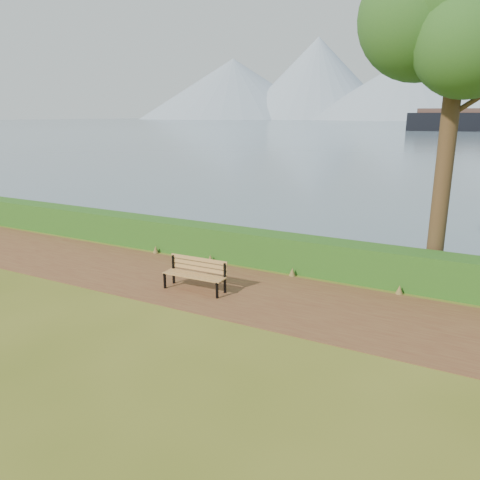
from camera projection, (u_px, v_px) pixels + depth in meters
The scene contains 6 objects.
ground at pixel (205, 290), 12.13m from camera, with size 140.00×140.00×0.00m, color #4F5A19.
path at pixel (211, 286), 12.38m from camera, with size 40.00×3.40×0.01m, color brown.
hedge at pixel (250, 247), 14.21m from camera, with size 32.00×0.85×1.00m, color #1B4513.
mountains at pixel (480, 83), 354.92m from camera, with size 585.00×190.00×70.00m.
bench at pixel (196, 272), 12.01m from camera, with size 1.68×0.54×0.84m.
tree at pixel (462, 6), 10.89m from camera, with size 4.72×3.87×9.22m.
Camera 1 is at (6.16, -9.61, 4.40)m, focal length 35.00 mm.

